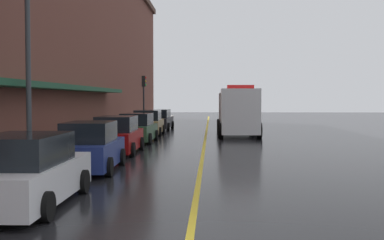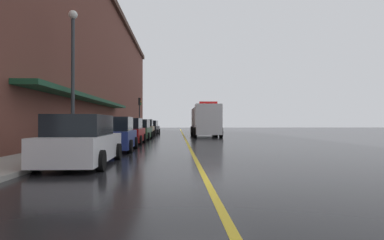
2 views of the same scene
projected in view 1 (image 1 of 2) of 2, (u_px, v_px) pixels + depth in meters
name	position (u px, v px, depth m)	size (l,w,h in m)	color
ground_plane	(206.00, 135.00, 33.31)	(112.00, 112.00, 0.00)	black
sidewalk_left	(117.00, 134.00, 33.56)	(2.40, 70.00, 0.15)	#9E9B93
lane_center_stripe	(206.00, 135.00, 33.31)	(0.16, 70.00, 0.01)	gold
brick_building_left	(5.00, 30.00, 32.54)	(13.57, 64.00, 14.38)	brown
parked_car_0	(26.00, 172.00, 11.33)	(2.18, 4.84, 1.72)	silver
parked_car_1	(91.00, 148.00, 16.94)	(2.06, 4.33, 1.74)	navy
parked_car_2	(118.00, 136.00, 22.33)	(2.03, 4.52, 1.74)	maroon
parked_car_3	(138.00, 129.00, 27.87)	(2.08, 4.26, 1.70)	#2D5133
parked_car_4	(148.00, 123.00, 33.50)	(2.15, 4.79, 1.75)	#A5844C
parked_car_5	(160.00, 120.00, 39.39)	(2.07, 4.78, 1.67)	black
box_truck	(237.00, 112.00, 33.33)	(2.79, 8.00, 3.41)	silver
parking_meter_0	(132.00, 119.00, 34.70)	(0.14, 0.18, 1.33)	#4C4C51
parking_meter_1	(126.00, 121.00, 32.36)	(0.14, 0.18, 1.33)	#4C4C51
parking_meter_2	(73.00, 135.00, 19.84)	(0.14, 0.18, 1.33)	#4C4C51
parking_meter_3	(109.00, 125.00, 26.78)	(0.14, 0.18, 1.33)	#4C4C51
street_lamp_left	(28.00, 45.00, 16.57)	(0.44, 0.44, 6.94)	#33383D
traffic_light_near	(144.00, 91.00, 40.23)	(0.38, 0.36, 4.30)	#232326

